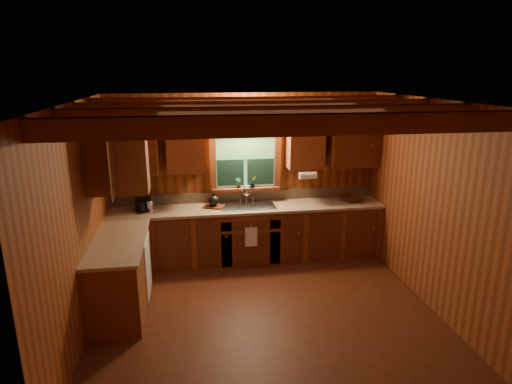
{
  "coord_description": "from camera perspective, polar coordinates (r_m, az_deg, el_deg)",
  "views": [
    {
      "loc": [
        -0.87,
        -4.75,
        2.94
      ],
      "look_at": [
        0.0,
        0.8,
        1.35
      ],
      "focal_mm": 30.52,
      "sensor_mm": 36.0,
      "label": 1
    }
  ],
  "objects": [
    {
      "name": "room",
      "position": [
        5.09,
        1.39,
        -2.96
      ],
      "size": [
        4.2,
        4.2,
        4.2
      ],
      "color": "#4C2312",
      "rests_on": "ground"
    },
    {
      "name": "upper_cabinets",
      "position": [
        6.27,
        -6.02,
        5.63
      ],
      "size": [
        4.19,
        1.77,
        0.78
      ],
      "color": "brown",
      "rests_on": "room"
    },
    {
      "name": "utensil_crock",
      "position": [
        6.69,
        -13.88,
        -1.63
      ],
      "size": [
        0.12,
        0.12,
        0.35
      ],
      "rotation": [
        0.0,
        0.0,
        -0.05
      ],
      "color": "silver",
      "rests_on": "countertop"
    },
    {
      "name": "backsplash",
      "position": [
        6.97,
        -1.38,
        -0.53
      ],
      "size": [
        4.2,
        0.02,
        0.16
      ],
      "primitive_type": "cube",
      "color": "tan",
      "rests_on": "room"
    },
    {
      "name": "window_sill",
      "position": [
        6.87,
        -1.32,
        0.44
      ],
      "size": [
        1.06,
        0.14,
        0.04
      ],
      "primitive_type": "cube",
      "color": "brown",
      "rests_on": "room"
    },
    {
      "name": "base_cabinets",
      "position": [
        6.54,
        -4.97,
        -6.81
      ],
      "size": [
        4.2,
        2.22,
        0.86
      ],
      "color": "brown",
      "rests_on": "ground"
    },
    {
      "name": "potted_plant_left",
      "position": [
        6.81,
        -2.32,
        1.21
      ],
      "size": [
        0.1,
        0.07,
        0.17
      ],
      "primitive_type": "imported",
      "rotation": [
        0.0,
        0.0,
        0.19
      ],
      "color": "#512311",
      "rests_on": "window_sill"
    },
    {
      "name": "dish_towel",
      "position": [
        6.54,
        -0.63,
        -5.92
      ],
      "size": [
        0.18,
        0.01,
        0.3
      ],
      "primitive_type": "cube",
      "color": "white",
      "rests_on": "base_cabinets"
    },
    {
      "name": "wicker_basket",
      "position": [
        7.14,
        12.38,
        -0.79
      ],
      "size": [
        0.46,
        0.46,
        0.09
      ],
      "primitive_type": "imported",
      "rotation": [
        0.0,
        0.0,
        0.37
      ],
      "color": "#48230C",
      "rests_on": "countertop"
    },
    {
      "name": "sink",
      "position": [
        6.74,
        -1.06,
        -2.21
      ],
      "size": [
        0.82,
        0.48,
        0.43
      ],
      "color": "silver",
      "rests_on": "countertop"
    },
    {
      "name": "potted_plant_right",
      "position": [
        6.83,
        -0.41,
        1.35
      ],
      "size": [
        0.13,
        0.12,
        0.19
      ],
      "primitive_type": "imported",
      "rotation": [
        0.0,
        0.0,
        0.4
      ],
      "color": "#512311",
      "rests_on": "window_sill"
    },
    {
      "name": "paper_towel_roll",
      "position": [
        6.71,
        6.82,
        2.17
      ],
      "size": [
        0.27,
        0.11,
        0.11
      ],
      "primitive_type": "cylinder",
      "rotation": [
        0.0,
        1.57,
        0.0
      ],
      "color": "white",
      "rests_on": "upper_cabinets"
    },
    {
      "name": "teakettle",
      "position": [
        6.66,
        -5.6,
        -1.14
      ],
      "size": [
        0.16,
        0.16,
        0.2
      ],
      "rotation": [
        0.0,
        0.0,
        0.06
      ],
      "color": "black",
      "rests_on": "cutting_board"
    },
    {
      "name": "wall_sconce",
      "position": [
        6.59,
        -1.29,
        9.06
      ],
      "size": [
        0.45,
        0.21,
        0.17
      ],
      "color": "black",
      "rests_on": "room"
    },
    {
      "name": "dishwasher_panel",
      "position": [
        6.01,
        -14.0,
        -9.38
      ],
      "size": [
        0.02,
        0.6,
        0.8
      ],
      "primitive_type": "cube",
      "color": "white",
      "rests_on": "base_cabinets"
    },
    {
      "name": "countertop",
      "position": [
        6.39,
        -4.95,
        -3.06
      ],
      "size": [
        4.2,
        2.24,
        0.04
      ],
      "color": "tan",
      "rests_on": "base_cabinets"
    },
    {
      "name": "window",
      "position": [
        6.82,
        -1.39,
        3.86
      ],
      "size": [
        1.12,
        0.08,
        1.0
      ],
      "color": "brown",
      "rests_on": "room"
    },
    {
      "name": "ceiling_beams",
      "position": [
        4.84,
        1.49,
        10.49
      ],
      "size": [
        4.2,
        2.54,
        0.18
      ],
      "color": "brown",
      "rests_on": "room"
    },
    {
      "name": "coffee_maker",
      "position": [
        6.66,
        -14.79,
        -1.25
      ],
      "size": [
        0.17,
        0.21,
        0.29
      ],
      "rotation": [
        0.0,
        0.0,
        0.42
      ],
      "color": "black",
      "rests_on": "countertop"
    },
    {
      "name": "cutting_board",
      "position": [
        6.69,
        -5.57,
        -1.91
      ],
      "size": [
        0.36,
        0.31,
        0.03
      ],
      "primitive_type": "cube",
      "rotation": [
        0.0,
        0.0,
        -0.4
      ],
      "color": "#512311",
      "rests_on": "countertop"
    }
  ]
}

